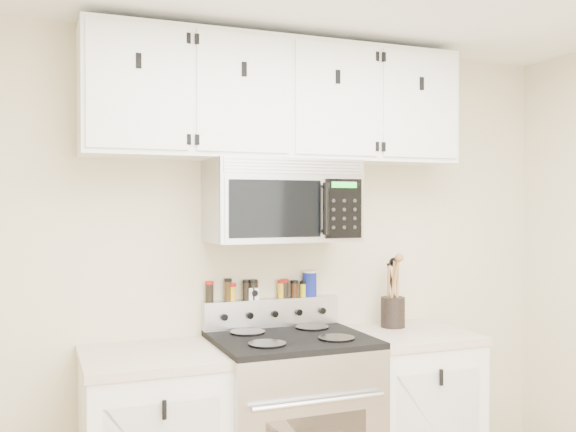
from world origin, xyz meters
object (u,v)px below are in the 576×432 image
object	(u,v)px
microwave	(282,201)
range	(291,428)
utensil_crock	(393,310)
salt_canister	(310,284)

from	to	relation	value
microwave	range	bearing A→B (deg)	-90.23
utensil_crock	salt_canister	distance (m)	0.50
range	salt_canister	xyz separation A→B (m)	(0.23, 0.28, 0.68)
range	microwave	bearing A→B (deg)	89.77
range	salt_canister	distance (m)	0.77
salt_canister	range	bearing A→B (deg)	-128.62
utensil_crock	salt_canister	xyz separation A→B (m)	(-0.45, 0.13, 0.15)
microwave	utensil_crock	world-z (taller)	microwave
microwave	salt_canister	distance (m)	0.53
microwave	utensil_crock	size ratio (longest dim) A/B	1.92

